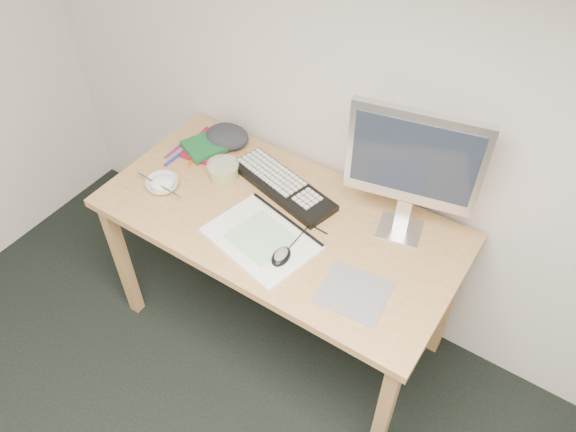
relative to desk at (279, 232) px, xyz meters
The scene contains 18 objects.
desk is the anchor object (origin of this frame).
mousepad 0.45m from the desk, 20.76° to the right, with size 0.23×0.20×0.00m, color gray.
sketchpad 0.16m from the desk, 85.61° to the right, with size 0.39×0.28×0.01m, color white.
keyboard 0.19m from the desk, 118.86° to the left, with size 0.48×0.15×0.03m, color black.
monitor 0.62m from the desk, 25.16° to the left, with size 0.45×0.17×0.53m.
mouse 0.24m from the desk, 53.91° to the right, with size 0.06×0.10×0.03m, color black.
rice_bowl 0.51m from the desk, 165.62° to the right, with size 0.13×0.13×0.04m, color white.
chopsticks 0.52m from the desk, 162.65° to the right, with size 0.02×0.02×0.24m, color #BDBCBF.
fruit_tub 0.35m from the desk, 167.85° to the left, with size 0.13×0.13×0.06m, color #E1DE4F.
book_red 0.53m from the desk, 159.82° to the left, with size 0.16×0.22×0.02m, color maroon.
book_green 0.52m from the desk, 159.91° to the left, with size 0.16×0.21×0.02m, color #165A2B.
cloth_lump 0.53m from the desk, 150.38° to the left, with size 0.17×0.14×0.07m, color #222329.
pencil_pink 0.13m from the desk, 72.88° to the left, with size 0.01×0.01×0.18m, color #CD6683.
pencil_tan 0.12m from the desk, 77.21° to the left, with size 0.01×0.01×0.19m, color tan.
pencil_black 0.15m from the desk, 13.94° to the left, with size 0.01×0.01×0.16m, color black.
marker_blue 0.58m from the desk, behind, with size 0.01×0.01×0.14m, color #1E27A4.
marker_orange 0.52m from the desk, 169.14° to the left, with size 0.01×0.01×0.12m, color #E2571A.
marker_purple 0.62m from the desk, behind, with size 0.01×0.01×0.12m, color #642587.
Camera 1 is at (0.58, 0.20, 2.29)m, focal length 35.00 mm.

